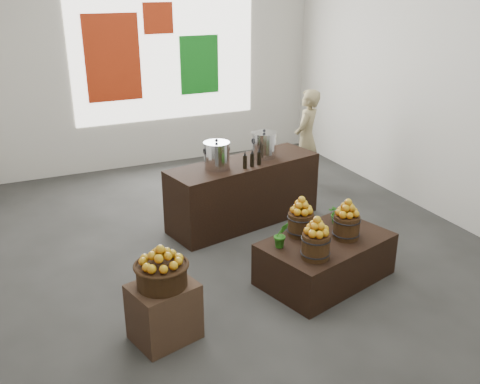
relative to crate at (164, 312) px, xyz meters
name	(u,v)px	position (x,y,z in m)	size (l,w,h in m)	color
ground	(232,245)	(1.32, 1.45, -0.28)	(7.00, 7.00, 0.00)	#353533
back_wall	(148,50)	(1.32, 4.95, 1.72)	(6.00, 0.04, 4.00)	beige
back_opening	(165,49)	(1.62, 4.93, 1.72)	(3.20, 0.02, 2.40)	white
deco_red_left	(113,58)	(0.72, 4.92, 1.62)	(0.90, 0.04, 1.40)	#A1260C
deco_green_right	(199,65)	(2.22, 4.92, 1.42)	(0.70, 0.04, 1.00)	#116F18
deco_red_upper	(158,18)	(1.52, 4.92, 2.22)	(0.50, 0.04, 0.50)	#A1260C
crate	(164,312)	(0.00, 0.00, 0.00)	(0.56, 0.46, 0.56)	#4A3422
wicker_basket	(162,275)	(0.00, 0.00, 0.38)	(0.45, 0.45, 0.20)	black
apples_in_basket	(161,256)	(0.00, 0.00, 0.58)	(0.35, 0.35, 0.19)	#941104
display_table	(325,259)	(1.92, 0.28, -0.04)	(1.41, 0.87, 0.49)	black
apple_bucket_front_left	(316,246)	(1.59, -0.01, 0.34)	(0.28, 0.28, 0.26)	#3A2110
apples_in_bucket_front_left	(317,226)	(1.59, -0.01, 0.56)	(0.21, 0.21, 0.19)	#941104
apple_bucket_front_right	(346,227)	(2.13, 0.23, 0.34)	(0.28, 0.28, 0.26)	#3A2110
apples_in_bucket_front_right	(348,208)	(2.13, 0.23, 0.56)	(0.21, 0.21, 0.19)	#941104
apple_bucket_rear	(301,224)	(1.72, 0.50, 0.34)	(0.28, 0.28, 0.26)	#3A2110
apples_in_bucket_rear	(302,205)	(1.72, 0.50, 0.56)	(0.21, 0.21, 0.19)	#941104
herb_garnish_right	(338,213)	(2.26, 0.59, 0.33)	(0.22, 0.19, 0.24)	#226515
herb_garnish_left	(281,235)	(1.39, 0.33, 0.35)	(0.16, 0.13, 0.29)	#226515
counter	(244,192)	(1.74, 2.02, 0.15)	(2.11, 0.67, 0.86)	black
stock_pot_left	(217,156)	(1.32, 1.93, 0.74)	(0.33, 0.33, 0.33)	silver
stock_pot_center	(264,146)	(2.07, 2.09, 0.74)	(0.33, 0.33, 0.33)	silver
oil_cruets	(254,157)	(1.79, 1.82, 0.70)	(0.23, 0.06, 0.24)	black
shopper	(306,139)	(3.20, 2.85, 0.50)	(0.57, 0.37, 1.56)	#8D7F56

